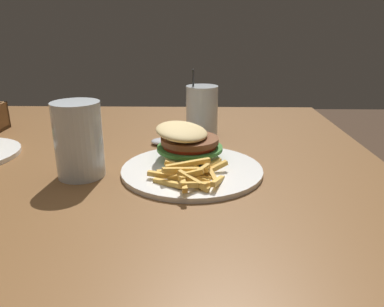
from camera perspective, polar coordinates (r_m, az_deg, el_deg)
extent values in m
cube|color=brown|center=(0.80, -18.05, -4.22)|extent=(1.32, 1.34, 0.03)
cylinder|color=brown|center=(1.49, 14.39, -8.40)|extent=(0.07, 0.07, 0.71)
cylinder|color=white|center=(0.77, 0.00, -2.51)|extent=(0.29, 0.29, 0.01)
ellipsoid|color=#E0C17F|center=(0.82, -0.35, -0.08)|extent=(0.15, 0.13, 0.02)
cylinder|color=#38752D|center=(0.81, -0.35, 0.84)|extent=(0.16, 0.16, 0.01)
cylinder|color=red|center=(0.81, -0.35, 1.35)|extent=(0.13, 0.13, 0.01)
cylinder|color=brown|center=(0.81, -0.35, 2.03)|extent=(0.14, 0.14, 0.01)
ellipsoid|color=#E0C17F|center=(0.80, -1.55, 3.40)|extent=(0.15, 0.13, 0.04)
cube|color=gold|center=(0.69, 0.42, -3.86)|extent=(0.05, 0.06, 0.02)
cube|color=gold|center=(0.67, 1.19, -4.75)|extent=(0.06, 0.08, 0.03)
cube|color=gold|center=(0.68, -1.00, -3.29)|extent=(0.02, 0.07, 0.03)
cube|color=gold|center=(0.74, 2.90, -2.56)|extent=(0.04, 0.07, 0.03)
cube|color=gold|center=(0.67, -1.41, -4.24)|extent=(0.09, 0.02, 0.01)
cube|color=gold|center=(0.73, 2.59, -2.40)|extent=(0.08, 0.04, 0.03)
cube|color=gold|center=(0.74, -1.50, -2.00)|extent=(0.02, 0.07, 0.03)
cube|color=gold|center=(0.77, -0.89, -1.80)|extent=(0.06, 0.05, 0.02)
cube|color=gold|center=(0.75, 2.24, -2.18)|extent=(0.07, 0.06, 0.02)
cube|color=gold|center=(0.72, -0.60, -1.57)|extent=(0.04, 0.09, 0.01)
cube|color=gold|center=(0.69, 3.94, -4.21)|extent=(0.07, 0.03, 0.02)
cube|color=gold|center=(0.71, -3.48, -3.47)|extent=(0.03, 0.09, 0.01)
cube|color=gold|center=(0.73, -3.18, -2.71)|extent=(0.02, 0.06, 0.01)
cube|color=gold|center=(0.70, -1.41, -2.54)|extent=(0.04, 0.08, 0.02)
cube|color=gold|center=(0.74, 2.37, -1.93)|extent=(0.09, 0.02, 0.03)
cube|color=gold|center=(0.69, 0.85, -2.97)|extent=(0.05, 0.05, 0.02)
cube|color=gold|center=(0.67, 0.22, -4.17)|extent=(0.05, 0.06, 0.03)
cube|color=gold|center=(0.69, 0.25, -3.62)|extent=(0.01, 0.06, 0.03)
cube|color=gold|center=(0.68, -3.44, -4.57)|extent=(0.05, 0.07, 0.01)
cube|color=gold|center=(0.67, 0.49, -4.63)|extent=(0.04, 0.05, 0.02)
cylinder|color=silver|center=(0.76, -17.00, 1.89)|extent=(0.09, 0.09, 0.15)
cylinder|color=#C67F23|center=(0.76, -16.94, 1.34)|extent=(0.08, 0.08, 0.13)
cylinder|color=silver|center=(1.02, 1.52, 6.55)|extent=(0.09, 0.09, 0.13)
cylinder|color=#EFA819|center=(1.02, 1.51, 5.62)|extent=(0.08, 0.08, 0.10)
cylinder|color=black|center=(1.01, 0.18, 7.80)|extent=(0.02, 0.01, 0.18)
ellipsoid|color=silver|center=(0.95, -4.59, 1.83)|extent=(0.05, 0.06, 0.02)
cube|color=silver|center=(0.94, 0.56, 1.28)|extent=(0.02, 0.13, 0.00)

